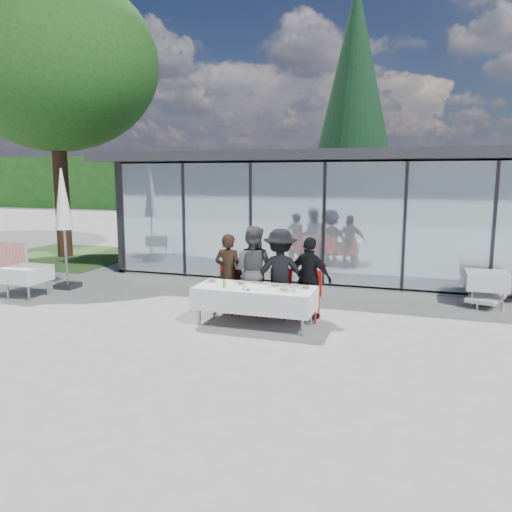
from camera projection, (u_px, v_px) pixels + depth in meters
The scene contains 27 objects.
ground at pixel (228, 328), 9.32m from camera, with size 90.00×90.00×0.00m, color gray.
pavilion at pixel (378, 197), 16.01m from camera, with size 14.80×8.80×3.44m.
treeline at pixel (344, 184), 35.83m from camera, with size 62.50×2.00×4.40m.
dining_table at pixel (255, 298), 9.42m from camera, with size 2.26×0.96×0.75m.
diner_a at pixel (229, 273), 10.35m from camera, with size 0.60×0.60×1.65m, color black.
diner_chair_a at pixel (228, 287), 10.38m from camera, with size 0.44×0.44×0.97m.
diner_b at pixel (253, 270), 10.17m from camera, with size 0.89×0.89×1.83m, color #505050.
diner_chair_b at pixel (252, 288), 10.22m from camera, with size 0.44×0.44×0.97m.
diner_c at pixel (280, 273), 10.00m from camera, with size 1.15×1.15×1.78m, color black.
diner_chair_c at pixel (280, 290), 10.04m from camera, with size 0.44×0.44×0.97m.
diner_d at pixel (310, 278), 9.82m from camera, with size 0.96×0.96×1.64m, color black.
diner_chair_d at pixel (309, 293), 9.85m from camera, with size 0.44×0.44×0.97m.
plate_a at pixel (212, 281), 9.80m from camera, with size 0.28×0.28×0.07m.
plate_b at pixel (241, 283), 9.62m from camera, with size 0.28×0.28×0.07m.
plate_c at pixel (275, 286), 9.39m from camera, with size 0.28×0.28×0.07m.
plate_d at pixel (306, 287), 9.24m from camera, with size 0.28×0.28×0.07m.
plate_extra at pixel (284, 290), 9.06m from camera, with size 0.28×0.28×0.07m.
juice_bottle at pixel (224, 283), 9.34m from camera, with size 0.06×0.06×0.15m, color #7BB049.
drinking_glasses at pixel (269, 289), 9.03m from camera, with size 0.97×0.18×0.10m.
folded_eyeglasses at pixel (246, 290), 9.14m from camera, with size 0.14×0.03×0.01m, color black.
spare_table_left at pixel (27, 274), 11.61m from camera, with size 0.86×0.86×0.74m.
spare_table_right at pixel (487, 281), 10.88m from camera, with size 0.86×0.86×0.74m.
market_umbrella at pixel (63, 208), 12.34m from camera, with size 0.50×0.50×3.00m.
lounger at pixel (490, 292), 11.10m from camera, with size 1.04×1.46×0.72m.
deciduous_tree at pixel (54, 64), 16.54m from camera, with size 7.04×6.40×9.38m.
conifer_tree at pixel (354, 97), 20.39m from camera, with size 4.00×4.00×10.50m.
grass_patch at pixel (66, 256), 17.58m from camera, with size 5.00×5.00×0.02m, color #385926.
Camera 1 is at (3.32, -8.36, 2.83)m, focal length 35.00 mm.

